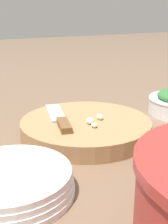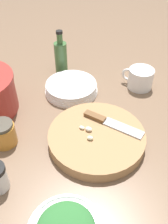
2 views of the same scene
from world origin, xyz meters
name	(u,v)px [view 1 (image 1 of 2)]	position (x,y,z in m)	size (l,w,h in m)	color
ground_plane	(90,154)	(0.00, 0.00, 0.00)	(5.00, 5.00, 0.00)	brown
cutting_board	(86,127)	(-0.04, -0.09, 0.02)	(0.29, 0.29, 0.04)	#9E754C
chef_knife	(60,118)	(0.01, -0.12, 0.04)	(0.08, 0.20, 0.01)	brown
garlic_cloves	(94,121)	(-0.05, -0.06, 0.04)	(0.05, 0.05, 0.01)	#EDE4C7
plate_stack	(10,183)	(0.18, 0.06, 0.02)	(0.20, 0.20, 0.04)	white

